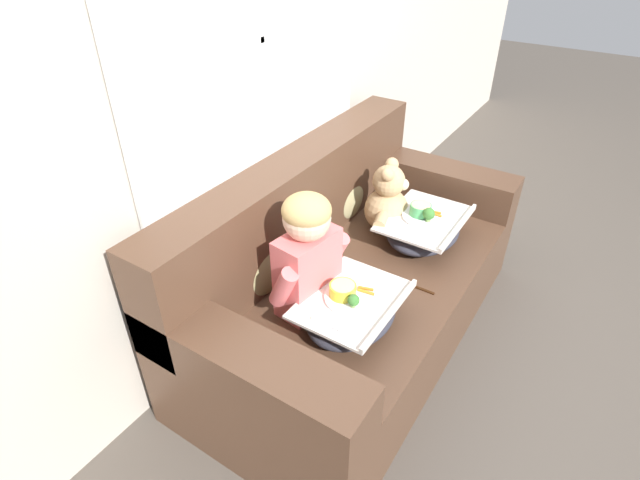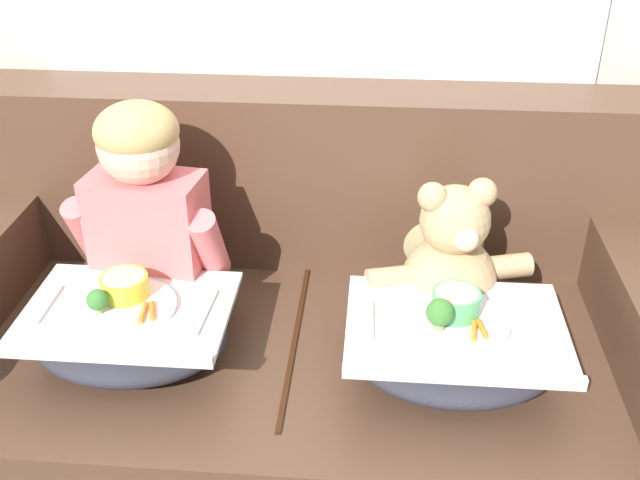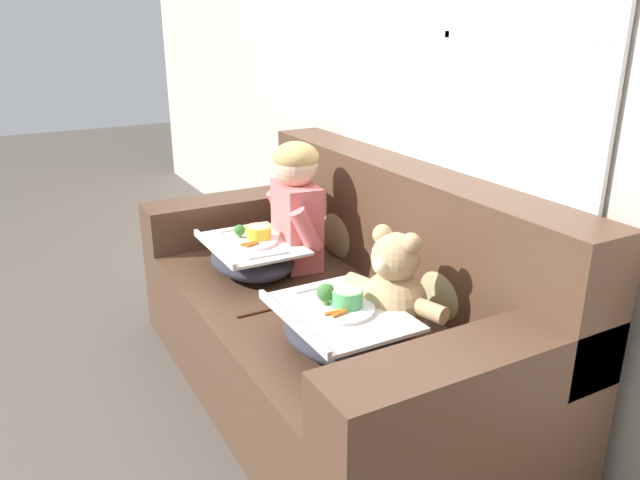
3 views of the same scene
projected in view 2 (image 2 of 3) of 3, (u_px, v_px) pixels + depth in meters
ground_plane at (300, 453)px, 2.05m from camera, size 14.00×14.00×0.00m
couch at (301, 343)px, 1.95m from camera, size 1.89×0.95×0.91m
throw_pillow_behind_child at (176, 208)px, 2.04m from camera, size 0.34×0.16×0.35m
throw_pillow_behind_teddy at (444, 219)px, 1.99m from camera, size 0.31×0.15×0.32m
child_figure at (145, 202)px, 1.77m from camera, size 0.40×0.21×0.54m
teddy_bear at (451, 265)px, 1.78m from camera, size 0.41×0.30×0.38m
lap_tray_child at (130, 332)px, 1.70m from camera, size 0.46×0.35×0.21m
lap_tray_teddy at (453, 348)px, 1.64m from camera, size 0.47×0.36×0.22m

